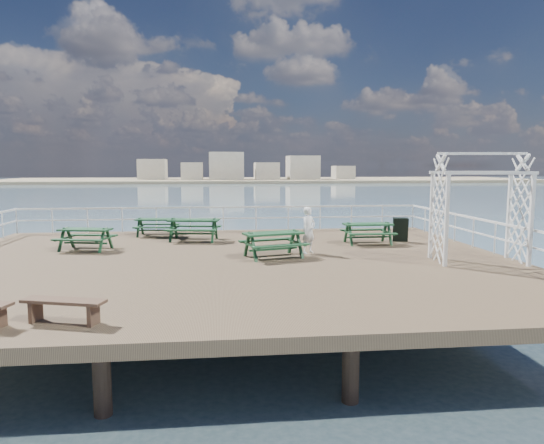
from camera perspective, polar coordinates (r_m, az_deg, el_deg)
The scene contains 12 objects.
ground at distance 15.19m, azimuth -5.49°, elevation -4.99°, with size 18.00×14.00×0.30m, color brown.
sea_backdrop at distance 149.53m, azimuth -1.34°, elevation 5.35°, with size 300.00×300.00×9.20m.
railing at distance 17.57m, azimuth -5.87°, elevation -0.03°, with size 17.77×13.76×1.10m.
picnic_table_a at distance 20.68m, azimuth -13.41°, elevation -0.16°, with size 1.79×1.50×0.82m.
picnic_table_b at distance 19.09m, azimuth -9.19°, elevation -0.36°, with size 2.16×1.85×0.94m.
picnic_table_c at distance 18.42m, azimuth 11.22°, elevation -0.81°, with size 1.80×1.46×0.87m.
picnic_table_d at distance 17.94m, azimuth -21.10°, elevation -1.38°, with size 2.00×1.74×0.84m.
picnic_table_e at distance 15.41m, azimuth 0.16°, elevation -2.03°, with size 2.21×1.96×0.91m.
flat_bench_near at distance 9.87m, azimuth -23.29°, elevation -9.00°, with size 1.61×0.80×0.45m.
trellis_arbor at distance 15.82m, azimuth 23.20°, elevation 0.89°, with size 2.79×1.69×3.30m.
sandwich_board at distance 19.23m, azimuth 14.88°, elevation -0.91°, with size 0.66×0.57×0.93m.
person at distance 16.11m, azimuth 4.31°, elevation -0.98°, with size 0.56×0.37×1.55m, color white.
Camera 1 is at (-0.16, -14.88, 2.91)m, focal length 32.00 mm.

